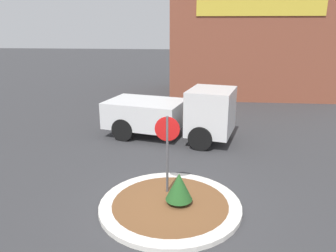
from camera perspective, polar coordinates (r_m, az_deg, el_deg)
ground_plane at (r=9.06m, az=0.39°, el=-13.99°), size 120.00×120.00×0.00m
traffic_island at (r=9.02m, az=0.39°, el=-13.63°), size 3.79×3.79×0.13m
stop_sign at (r=8.94m, az=-0.13°, el=-2.80°), size 0.68×0.07×2.37m
island_shrub at (r=8.76m, az=1.93°, el=-10.48°), size 0.72×0.72×0.86m
utility_truck at (r=13.91m, az=0.96°, el=2.25°), size 5.76×3.43×2.24m
storefront_building at (r=23.95m, az=14.09°, el=13.19°), size 10.64×6.07×6.46m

